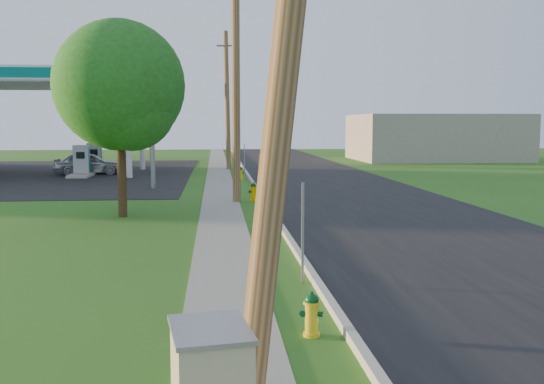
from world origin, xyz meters
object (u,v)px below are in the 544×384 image
object	(u,v)px
tree_verge	(122,91)
hydrant_mid	(253,192)
hydrant_far	(240,173)
fuel_pump_se	(95,161)
tree_lot	(151,110)
price_pylon	(151,76)
car_silver	(89,163)
utility_pole_mid	(236,78)
utility_pole_far	(227,100)
fuel_pump_ne	(82,165)
hydrant_near	(312,314)

from	to	relation	value
tree_verge	hydrant_mid	world-z (taller)	tree_verge
tree_verge	hydrant_far	world-z (taller)	tree_verge
fuel_pump_se	tree_lot	world-z (taller)	tree_lot
price_pylon	hydrant_mid	bearing A→B (deg)	-48.88
car_silver	fuel_pump_se	bearing A→B (deg)	-3.36
car_silver	price_pylon	bearing A→B (deg)	-157.32
fuel_pump_se	price_pylon	world-z (taller)	price_pylon
price_pylon	hydrant_far	world-z (taller)	price_pylon
tree_verge	fuel_pump_se	bearing A→B (deg)	103.60
utility_pole_mid	utility_pole_far	world-z (taller)	utility_pole_mid
utility_pole_far	fuel_pump_se	xyz separation A→B (m)	(-8.90, -1.00, -4.08)
utility_pole_mid	car_silver	world-z (taller)	utility_pole_mid
hydrant_mid	tree_lot	bearing A→B (deg)	104.93
tree_lot	hydrant_far	bearing A→B (deg)	-66.81
utility_pole_far	hydrant_mid	xyz separation A→B (m)	(0.69, -17.76, -4.42)
price_pylon	car_silver	size ratio (longest dim) A/B	1.64
price_pylon	hydrant_far	size ratio (longest dim) A/B	8.94
utility_pole_far	price_pylon	bearing A→B (deg)	-107.33
fuel_pump_ne	hydrant_mid	xyz separation A→B (m)	(9.59, -12.76, -0.34)
tree_verge	car_silver	size ratio (longest dim) A/B	1.58
hydrant_far	fuel_pump_se	bearing A→B (deg)	143.13
tree_lot	hydrant_near	bearing A→B (deg)	-80.99
utility_pole_mid	hydrant_far	world-z (taller)	utility_pole_mid
fuel_pump_se	tree_lot	distance (m)	9.26
fuel_pump_ne	hydrant_near	world-z (taller)	fuel_pump_ne
fuel_pump_ne	tree_lot	world-z (taller)	tree_lot
hydrant_near	hydrant_far	world-z (taller)	hydrant_far
hydrant_mid	price_pylon	bearing A→B (deg)	131.12
utility_pole_mid	utility_pole_far	xyz separation A→B (m)	(0.00, 18.00, -0.15)
price_pylon	tree_lot	world-z (taller)	price_pylon
tree_lot	car_silver	distance (m)	11.41
fuel_pump_ne	price_pylon	world-z (taller)	price_pylon
utility_pole_far	hydrant_far	bearing A→B (deg)	-86.07
hydrant_mid	hydrant_far	bearing A→B (deg)	90.82
utility_pole_far	fuel_pump_se	bearing A→B (deg)	-173.59
fuel_pump_ne	tree_verge	world-z (taller)	tree_verge
price_pylon	tree_verge	bearing A→B (deg)	-90.06
tree_verge	tree_lot	world-z (taller)	tree_lot
fuel_pump_ne	tree_verge	distance (m)	17.72
utility_pole_mid	hydrant_far	xyz separation A→B (m)	(0.56, 9.91, -4.58)
fuel_pump_se	hydrant_mid	size ratio (longest dim) A/B	4.11
hydrant_mid	car_silver	xyz separation A→B (m)	(-9.49, 14.32, 0.33)
hydrant_near	hydrant_mid	size ratio (longest dim) A/B	0.87
utility_pole_mid	utility_pole_far	bearing A→B (deg)	90.00
fuel_pump_ne	car_silver	size ratio (longest dim) A/B	0.77
fuel_pump_ne	hydrant_far	distance (m)	9.95
hydrant_near	hydrant_far	size ratio (longest dim) A/B	0.89
tree_lot	hydrant_mid	size ratio (longest dim) A/B	8.61
utility_pole_far	tree_lot	bearing A→B (deg)	130.20
utility_pole_far	hydrant_mid	world-z (taller)	utility_pole_far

